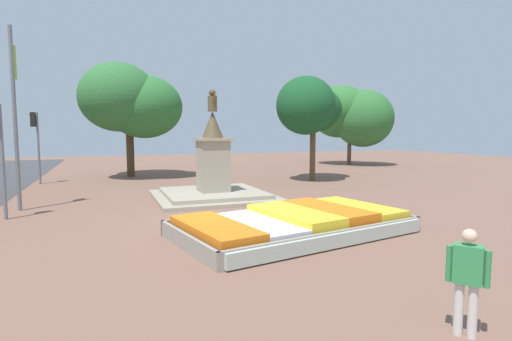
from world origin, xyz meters
name	(u,v)px	position (x,y,z in m)	size (l,w,h in m)	color
ground_plane	(235,224)	(0.00, 0.00, 0.00)	(80.05, 80.05, 0.00)	brown
flower_planter	(296,224)	(1.31, -1.71, 0.29)	(7.23, 4.84, 0.66)	#38281C
statue_monument	(213,178)	(0.63, 5.08, 0.89)	(5.01, 5.01, 4.75)	gray
traffic_light_far_corner	(36,134)	(-7.32, 13.33, 2.79)	(0.41, 0.29, 4.00)	slate
banner_pole	(15,115)	(-6.80, 5.03, 3.54)	(0.14, 0.68, 6.72)	slate
pedestrian_near_planter	(467,275)	(0.95, -7.78, 0.90)	(0.40, 0.47, 1.57)	beige
park_tree_far_left	(130,101)	(-2.18, 14.87, 4.87)	(6.28, 6.39, 7.15)	#4C3823
park_tree_behind_statue	(349,114)	(16.47, 18.40, 4.52)	(6.55, 6.65, 7.00)	brown
park_tree_far_right	(309,106)	(7.68, 9.39, 4.42)	(4.56, 4.58, 6.14)	brown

